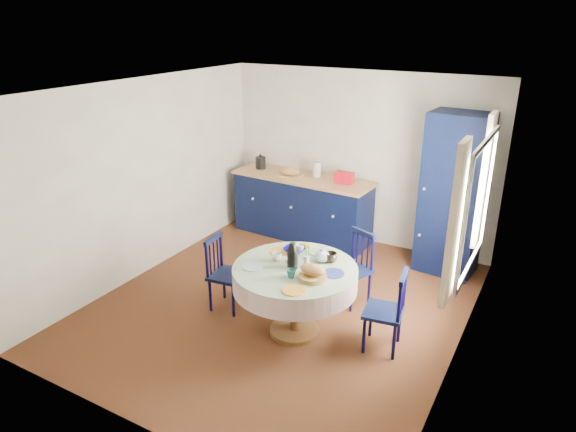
{
  "coord_description": "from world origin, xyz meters",
  "views": [
    {
      "loc": [
        2.64,
        -4.56,
        3.19
      ],
      "look_at": [
        -0.02,
        0.2,
        1.05
      ],
      "focal_mm": 32.0,
      "sensor_mm": 36.0,
      "label": 1
    }
  ],
  "objects_px": {
    "kitchen_counter": "(302,206)",
    "dining_table": "(296,278)",
    "chair_left": "(225,273)",
    "mug_a": "(277,257)",
    "pantry_cabinet": "(453,195)",
    "mug_d": "(300,248)",
    "chair_right": "(387,310)",
    "chair_far": "(354,267)",
    "mug_b": "(291,274)",
    "mug_c": "(331,257)",
    "cobalt_bowl": "(295,250)"
  },
  "relations": [
    {
      "from": "chair_right",
      "to": "kitchen_counter",
      "type": "bearing_deg",
      "value": -144.1
    },
    {
      "from": "mug_c",
      "to": "cobalt_bowl",
      "type": "distance_m",
      "value": 0.44
    },
    {
      "from": "kitchen_counter",
      "to": "mug_d",
      "type": "xyz_separation_m",
      "value": [
        1.02,
        -1.99,
        0.34
      ]
    },
    {
      "from": "cobalt_bowl",
      "to": "chair_left",
      "type": "bearing_deg",
      "value": -163.01
    },
    {
      "from": "kitchen_counter",
      "to": "chair_right",
      "type": "relative_size",
      "value": 2.49
    },
    {
      "from": "mug_d",
      "to": "pantry_cabinet",
      "type": "bearing_deg",
      "value": 58.81
    },
    {
      "from": "kitchen_counter",
      "to": "dining_table",
      "type": "relative_size",
      "value": 1.69
    },
    {
      "from": "pantry_cabinet",
      "to": "mug_a",
      "type": "xyz_separation_m",
      "value": [
        -1.29,
        -2.24,
        -0.23
      ]
    },
    {
      "from": "chair_far",
      "to": "mug_b",
      "type": "height_order",
      "value": "chair_far"
    },
    {
      "from": "kitchen_counter",
      "to": "chair_right",
      "type": "distance_m",
      "value": 2.97
    },
    {
      "from": "mug_c",
      "to": "cobalt_bowl",
      "type": "xyz_separation_m",
      "value": [
        -0.44,
        0.03,
        -0.03
      ]
    },
    {
      "from": "kitchen_counter",
      "to": "dining_table",
      "type": "height_order",
      "value": "kitchen_counter"
    },
    {
      "from": "mug_c",
      "to": "chair_left",
      "type": "bearing_deg",
      "value": -170.09
    },
    {
      "from": "mug_b",
      "to": "mug_d",
      "type": "bearing_deg",
      "value": 109.73
    },
    {
      "from": "chair_left",
      "to": "dining_table",
      "type": "bearing_deg",
      "value": -100.83
    },
    {
      "from": "chair_right",
      "to": "chair_left",
      "type": "bearing_deg",
      "value": -94.58
    },
    {
      "from": "chair_left",
      "to": "mug_b",
      "type": "relative_size",
      "value": 9.18
    },
    {
      "from": "chair_right",
      "to": "dining_table",
      "type": "bearing_deg",
      "value": -86.07
    },
    {
      "from": "pantry_cabinet",
      "to": "mug_c",
      "type": "height_order",
      "value": "pantry_cabinet"
    },
    {
      "from": "chair_right",
      "to": "mug_a",
      "type": "xyz_separation_m",
      "value": [
        -1.18,
        -0.17,
        0.38
      ]
    },
    {
      "from": "dining_table",
      "to": "mug_d",
      "type": "xyz_separation_m",
      "value": [
        -0.13,
        0.34,
        0.17
      ]
    },
    {
      "from": "chair_right",
      "to": "mug_a",
      "type": "height_order",
      "value": "chair_right"
    },
    {
      "from": "mug_b",
      "to": "chair_left",
      "type": "bearing_deg",
      "value": 164.47
    },
    {
      "from": "dining_table",
      "to": "cobalt_bowl",
      "type": "relative_size",
      "value": 5.54
    },
    {
      "from": "pantry_cabinet",
      "to": "chair_right",
      "type": "bearing_deg",
      "value": -87.95
    },
    {
      "from": "dining_table",
      "to": "mug_d",
      "type": "bearing_deg",
      "value": 111.49
    },
    {
      "from": "mug_c",
      "to": "mug_d",
      "type": "xyz_separation_m",
      "value": [
        -0.39,
        0.05,
        -0.01
      ]
    },
    {
      "from": "chair_far",
      "to": "kitchen_counter",
      "type": "bearing_deg",
      "value": 157.73
    },
    {
      "from": "chair_far",
      "to": "pantry_cabinet",
      "type": "bearing_deg",
      "value": 83.06
    },
    {
      "from": "chair_far",
      "to": "mug_b",
      "type": "distance_m",
      "value": 1.21
    },
    {
      "from": "chair_left",
      "to": "chair_far",
      "type": "xyz_separation_m",
      "value": [
        1.24,
        0.84,
        0.0
      ]
    },
    {
      "from": "pantry_cabinet",
      "to": "chair_right",
      "type": "height_order",
      "value": "pantry_cabinet"
    },
    {
      "from": "chair_far",
      "to": "cobalt_bowl",
      "type": "bearing_deg",
      "value": -104.79
    },
    {
      "from": "chair_right",
      "to": "cobalt_bowl",
      "type": "distance_m",
      "value": 1.17
    },
    {
      "from": "mug_a",
      "to": "pantry_cabinet",
      "type": "bearing_deg",
      "value": 60.02
    },
    {
      "from": "pantry_cabinet",
      "to": "mug_d",
      "type": "bearing_deg",
      "value": -116.09
    },
    {
      "from": "kitchen_counter",
      "to": "mug_d",
      "type": "height_order",
      "value": "kitchen_counter"
    },
    {
      "from": "chair_right",
      "to": "mug_c",
      "type": "bearing_deg",
      "value": -105.57
    },
    {
      "from": "dining_table",
      "to": "chair_right",
      "type": "distance_m",
      "value": 0.98
    },
    {
      "from": "dining_table",
      "to": "chair_far",
      "type": "distance_m",
      "value": 0.98
    },
    {
      "from": "chair_left",
      "to": "mug_d",
      "type": "height_order",
      "value": "mug_d"
    },
    {
      "from": "pantry_cabinet",
      "to": "mug_c",
      "type": "xyz_separation_m",
      "value": [
        -0.78,
        -1.99,
        -0.22
      ]
    },
    {
      "from": "kitchen_counter",
      "to": "dining_table",
      "type": "distance_m",
      "value": 2.6
    },
    {
      "from": "chair_right",
      "to": "pantry_cabinet",
      "type": "bearing_deg",
      "value": 168.39
    },
    {
      "from": "pantry_cabinet",
      "to": "mug_d",
      "type": "height_order",
      "value": "pantry_cabinet"
    },
    {
      "from": "dining_table",
      "to": "mug_b",
      "type": "bearing_deg",
      "value": -73.14
    },
    {
      "from": "mug_d",
      "to": "mug_b",
      "type": "bearing_deg",
      "value": -70.27
    },
    {
      "from": "kitchen_counter",
      "to": "mug_a",
      "type": "bearing_deg",
      "value": -65.41
    },
    {
      "from": "mug_c",
      "to": "chair_far",
      "type": "bearing_deg",
      "value": 88.45
    },
    {
      "from": "chair_far",
      "to": "chair_right",
      "type": "relative_size",
      "value": 1.0
    }
  ]
}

